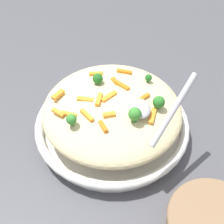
# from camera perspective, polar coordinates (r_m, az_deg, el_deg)

# --- Properties ---
(ground_plane) EXTENTS (2.40, 2.40, 0.00)m
(ground_plane) POSITION_cam_1_polar(r_m,az_deg,el_deg) (0.75, -0.00, -3.73)
(ground_plane) COLOR #4C4C51
(serving_bowl) EXTENTS (0.36, 0.36, 0.04)m
(serving_bowl) POSITION_cam_1_polar(r_m,az_deg,el_deg) (0.73, -0.00, -2.47)
(serving_bowl) COLOR white
(serving_bowl) RESTS_ON ground_plane
(pasta_mound) EXTENTS (0.32, 0.32, 0.08)m
(pasta_mound) POSITION_cam_1_polar(r_m,az_deg,el_deg) (0.69, -0.00, 0.46)
(pasta_mound) COLOR beige
(pasta_mound) RESTS_ON serving_bowl
(carrot_piece_0) EXTENTS (0.02, 0.03, 0.01)m
(carrot_piece_0) POSITION_cam_1_polar(r_m,az_deg,el_deg) (0.64, -8.06, -0.39)
(carrot_piece_0) COLOR orange
(carrot_piece_0) RESTS_ON pasta_mound
(carrot_piece_1) EXTENTS (0.03, 0.04, 0.01)m
(carrot_piece_1) POSITION_cam_1_polar(r_m,az_deg,el_deg) (0.66, -0.56, 2.55)
(carrot_piece_1) COLOR orange
(carrot_piece_1) RESTS_ON pasta_mound
(carrot_piece_2) EXTENTS (0.03, 0.02, 0.01)m
(carrot_piece_2) POSITION_cam_1_polar(r_m,az_deg,el_deg) (0.61, -1.66, -2.71)
(carrot_piece_2) COLOR orange
(carrot_piece_2) RESTS_ON pasta_mound
(carrot_piece_3) EXTENTS (0.01, 0.03, 0.01)m
(carrot_piece_3) POSITION_cam_1_polar(r_m,az_deg,el_deg) (0.63, -0.53, -0.51)
(carrot_piece_3) COLOR orange
(carrot_piece_3) RESTS_ON pasta_mound
(carrot_piece_4) EXTENTS (0.04, 0.02, 0.01)m
(carrot_piece_4) POSITION_cam_1_polar(r_m,az_deg,el_deg) (0.66, -2.45, 2.34)
(carrot_piece_4) COLOR orange
(carrot_piece_4) RESTS_ON pasta_mound
(carrot_piece_5) EXTENTS (0.03, 0.04, 0.01)m
(carrot_piece_5) POSITION_cam_1_polar(r_m,az_deg,el_deg) (0.67, 5.69, 2.49)
(carrot_piece_5) COLOR orange
(carrot_piece_5) RESTS_ON pasta_mound
(carrot_piece_6) EXTENTS (0.04, 0.03, 0.01)m
(carrot_piece_6) POSITION_cam_1_polar(r_m,az_deg,el_deg) (0.70, 1.80, 4.95)
(carrot_piece_6) COLOR orange
(carrot_piece_6) RESTS_ON pasta_mound
(carrot_piece_7) EXTENTS (0.04, 0.03, 0.01)m
(carrot_piece_7) POSITION_cam_1_polar(r_m,az_deg,el_deg) (0.63, -4.68, -0.64)
(carrot_piece_7) COLOR orange
(carrot_piece_7) RESTS_ON pasta_mound
(carrot_piece_8) EXTENTS (0.01, 0.03, 0.01)m
(carrot_piece_8) POSITION_cam_1_polar(r_m,az_deg,el_deg) (0.74, -2.99, 7.11)
(carrot_piece_8) COLOR orange
(carrot_piece_8) RESTS_ON pasta_mound
(carrot_piece_9) EXTENTS (0.03, 0.03, 0.01)m
(carrot_piece_9) POSITION_cam_1_polar(r_m,az_deg,el_deg) (0.65, -10.03, -0.08)
(carrot_piece_9) COLOR orange
(carrot_piece_9) RESTS_ON pasta_mound
(carrot_piece_10) EXTENTS (0.04, 0.02, 0.01)m
(carrot_piece_10) POSITION_cam_1_polar(r_m,az_deg,el_deg) (0.64, 7.52, -0.71)
(carrot_piece_10) COLOR orange
(carrot_piece_10) RESTS_ON pasta_mound
(carrot_piece_11) EXTENTS (0.03, 0.02, 0.01)m
(carrot_piece_11) POSITION_cam_1_polar(r_m,az_deg,el_deg) (0.71, 0.55, 5.73)
(carrot_piece_11) COLOR orange
(carrot_piece_11) RESTS_ON pasta_mound
(carrot_piece_12) EXTENTS (0.03, 0.03, 0.01)m
(carrot_piece_12) POSITION_cam_1_polar(r_m,az_deg,el_deg) (0.69, -9.98, 3.19)
(carrot_piece_12) COLOR orange
(carrot_piece_12) RESTS_ON pasta_mound
(carrot_piece_13) EXTENTS (0.02, 0.04, 0.01)m
(carrot_piece_13) POSITION_cam_1_polar(r_m,az_deg,el_deg) (0.66, -4.97, 2.08)
(carrot_piece_13) COLOR orange
(carrot_piece_13) RESTS_ON pasta_mound
(carrot_piece_14) EXTENTS (0.02, 0.04, 0.01)m
(carrot_piece_14) POSITION_cam_1_polar(r_m,az_deg,el_deg) (0.74, 2.30, 7.49)
(carrot_piece_14) COLOR orange
(carrot_piece_14) RESTS_ON pasta_mound
(broccoli_floret_0) EXTENTS (0.02, 0.02, 0.03)m
(broccoli_floret_0) POSITION_cam_1_polar(r_m,az_deg,el_deg) (0.61, -7.54, -1.39)
(broccoli_floret_0) COLOR #377928
(broccoli_floret_0) RESTS_ON pasta_mound
(broccoli_floret_1) EXTENTS (0.02, 0.02, 0.02)m
(broccoli_floret_1) POSITION_cam_1_polar(r_m,az_deg,el_deg) (0.72, 6.78, 6.33)
(broccoli_floret_1) COLOR #205B1C
(broccoli_floret_1) RESTS_ON pasta_mound
(broccoli_floret_2) EXTENTS (0.03, 0.03, 0.03)m
(broccoli_floret_2) POSITION_cam_1_polar(r_m,az_deg,el_deg) (0.65, 8.68, 1.80)
(broccoli_floret_2) COLOR #296820
(broccoli_floret_2) RESTS_ON pasta_mound
(broccoli_floret_3) EXTENTS (0.03, 0.03, 0.03)m
(broccoli_floret_3) POSITION_cam_1_polar(r_m,az_deg,el_deg) (0.61, 4.26, -0.41)
(broccoli_floret_3) COLOR #377928
(broccoli_floret_3) RESTS_ON pasta_mound
(broccoli_floret_4) EXTENTS (0.02, 0.02, 0.03)m
(broccoli_floret_4) POSITION_cam_1_polar(r_m,az_deg,el_deg) (0.70, -2.66, 6.20)
(broccoli_floret_4) COLOR #205B1C
(broccoli_floret_4) RESTS_ON pasta_mound
(serving_spoon) EXTENTS (0.13, 0.13, 0.09)m
(serving_spoon) POSITION_cam_1_polar(r_m,az_deg,el_deg) (0.61, 7.45, 0.60)
(serving_spoon) COLOR #B7B7BC
(serving_spoon) RESTS_ON pasta_mound
(companion_bowl) EXTENTS (0.17, 0.17, 0.05)m
(companion_bowl) POSITION_cam_1_polar(r_m,az_deg,el_deg) (0.62, 18.36, -19.18)
(companion_bowl) COLOR #8C6B4C
(companion_bowl) RESTS_ON ground_plane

